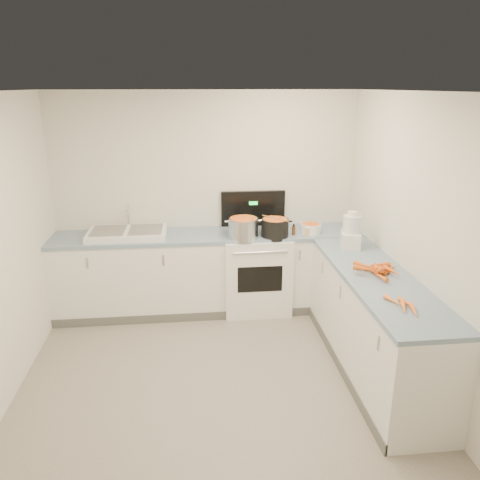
{
  "coord_description": "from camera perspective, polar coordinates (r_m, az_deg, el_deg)",
  "views": [
    {
      "loc": [
        -0.18,
        -3.38,
        2.54
      ],
      "look_at": [
        0.3,
        1.1,
        1.05
      ],
      "focal_mm": 35.0,
      "sensor_mm": 36.0,
      "label": 1
    }
  ],
  "objects": [
    {
      "name": "sink",
      "position": [
        5.36,
        -13.57,
        0.85
      ],
      "size": [
        0.86,
        0.52,
        0.31
      ],
      "color": "white",
      "rests_on": "counter_back"
    },
    {
      "name": "wall_back",
      "position": [
        5.53,
        -4.1,
        4.78
      ],
      "size": [
        3.5,
        0.0,
        2.5
      ],
      "primitive_type": null,
      "rotation": [
        1.57,
        0.0,
        0.0
      ],
      "color": "silver",
      "rests_on": "ground"
    },
    {
      "name": "wall_right",
      "position": [
        4.1,
        22.37,
        -1.47
      ],
      "size": [
        0.0,
        4.0,
        2.5
      ],
      "primitive_type": null,
      "rotation": [
        1.57,
        0.0,
        -1.57
      ],
      "color": "silver",
      "rests_on": "ground"
    },
    {
      "name": "counter_right",
      "position": [
        4.52,
        16.0,
        -9.69
      ],
      "size": [
        0.62,
        2.2,
        0.94
      ],
      "color": "white",
      "rests_on": "ground"
    },
    {
      "name": "peeled_carrots",
      "position": [
        3.78,
        19.4,
        -7.5
      ],
      "size": [
        0.18,
        0.36,
        0.04
      ],
      "color": "orange",
      "rests_on": "counter_right"
    },
    {
      "name": "wall_front",
      "position": [
        1.9,
        1.11,
        -24.62
      ],
      "size": [
        3.5,
        0.0,
        2.5
      ],
      "primitive_type": null,
      "rotation": [
        -1.57,
        0.0,
        0.0
      ],
      "color": "silver",
      "rests_on": "ground"
    },
    {
      "name": "black_pot",
      "position": [
        5.21,
        4.27,
        1.4
      ],
      "size": [
        0.36,
        0.36,
        0.22
      ],
      "primitive_type": "cylinder",
      "rotation": [
        0.0,
        0.0,
        0.22
      ],
      "color": "black",
      "rests_on": "stove"
    },
    {
      "name": "wooden_spoon",
      "position": [
        5.18,
        4.3,
        2.65
      ],
      "size": [
        0.25,
        0.28,
        0.02
      ],
      "primitive_type": "cylinder",
      "rotation": [
        1.57,
        0.0,
        0.71
      ],
      "color": "#AD7A47",
      "rests_on": "black_pot"
    },
    {
      "name": "floor",
      "position": [
        4.23,
        -2.58,
        -18.62
      ],
      "size": [
        3.5,
        4.0,
        0.0
      ],
      "primitive_type": null,
      "color": "gray",
      "rests_on": "ground"
    },
    {
      "name": "counter_back",
      "position": [
        5.49,
        -3.8,
        -3.89
      ],
      "size": [
        3.5,
        0.62,
        0.94
      ],
      "color": "white",
      "rests_on": "ground"
    },
    {
      "name": "ceiling",
      "position": [
        3.38,
        -3.21,
        17.59
      ],
      "size": [
        3.5,
        4.0,
        0.0
      ],
      "primitive_type": null,
      "rotation": [
        3.14,
        0.0,
        0.0
      ],
      "color": "silver",
      "rests_on": "ground"
    },
    {
      "name": "steel_pot",
      "position": [
        5.15,
        0.42,
        1.37
      ],
      "size": [
        0.42,
        0.42,
        0.24
      ],
      "primitive_type": "cylinder",
      "rotation": [
        0.0,
        0.0,
        -0.35
      ],
      "color": "silver",
      "rests_on": "stove"
    },
    {
      "name": "mixing_bowl",
      "position": [
        5.38,
        8.61,
        1.4
      ],
      "size": [
        0.31,
        0.31,
        0.11
      ],
      "primitive_type": "cylinder",
      "rotation": [
        0.0,
        0.0,
        0.43
      ],
      "color": "white",
      "rests_on": "counter_back"
    },
    {
      "name": "spice_jar",
      "position": [
        5.28,
        8.19,
        0.96
      ],
      "size": [
        0.05,
        0.05,
        0.09
      ],
      "primitive_type": "cylinder",
      "color": "#E5B266",
      "rests_on": "counter_back"
    },
    {
      "name": "stove",
      "position": [
        5.52,
        1.94,
        -3.69
      ],
      "size": [
        0.76,
        0.65,
        1.36
      ],
      "color": "white",
      "rests_on": "ground"
    },
    {
      "name": "peelings",
      "position": [
        5.4,
        -15.91,
        1.2
      ],
      "size": [
        0.22,
        0.26,
        0.01
      ],
      "color": "tan",
      "rests_on": "sink"
    },
    {
      "name": "food_processor",
      "position": [
        4.93,
        13.39,
        0.9
      ],
      "size": [
        0.24,
        0.27,
        0.39
      ],
      "color": "white",
      "rests_on": "counter_right"
    },
    {
      "name": "carrot_pile",
      "position": [
        4.38,
        16.44,
        -3.39
      ],
      "size": [
        0.46,
        0.42,
        0.1
      ],
      "color": "orange",
      "rests_on": "counter_right"
    },
    {
      "name": "extract_bottle",
      "position": [
        5.29,
        6.55,
        1.16
      ],
      "size": [
        0.04,
        0.04,
        0.1
      ],
      "primitive_type": "cylinder",
      "color": "#593319",
      "rests_on": "counter_back"
    }
  ]
}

